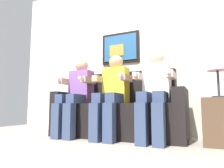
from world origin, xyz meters
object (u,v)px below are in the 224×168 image
object	(u,v)px
person_on_left	(76,93)
table_lamp	(217,65)
couch	(117,114)
person_in_middle	(112,91)
side_table_right	(223,122)
person_on_right	(155,90)

from	to	relation	value
person_on_left	table_lamp	xyz separation A→B (m)	(1.78, 0.08, 0.25)
couch	person_in_middle	world-z (taller)	person_in_middle
person_on_left	person_in_middle	xyz separation A→B (m)	(0.56, 0.00, -0.00)
person_in_middle	couch	bearing A→B (deg)	90.17
person_on_left	couch	bearing A→B (deg)	16.73
person_on_left	side_table_right	world-z (taller)	person_on_left
person_on_left	person_on_right	xyz separation A→B (m)	(1.11, 0.00, 0.00)
side_table_right	couch	bearing A→B (deg)	175.17
person_on_left	person_in_middle	size ratio (longest dim) A/B	1.00
person_in_middle	table_lamp	distance (m)	1.26
table_lamp	person_on_right	bearing A→B (deg)	-173.32
couch	person_on_right	xyz separation A→B (m)	(0.56, -0.17, 0.29)
person_in_middle	table_lamp	world-z (taller)	person_in_middle
person_on_left	table_lamp	distance (m)	1.80
couch	person_in_middle	distance (m)	0.34
person_on_right	person_on_left	bearing A→B (deg)	180.00
person_in_middle	side_table_right	world-z (taller)	person_in_middle
person_on_left	person_on_right	bearing A→B (deg)	0.00
couch	person_on_right	world-z (taller)	person_on_right
couch	person_on_left	world-z (taller)	person_on_left
person_on_right	table_lamp	size ratio (longest dim) A/B	2.41
person_on_right	table_lamp	world-z (taller)	person_on_right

